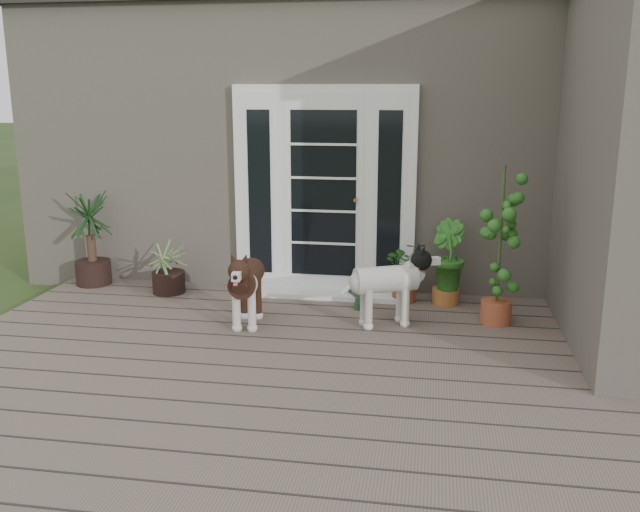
# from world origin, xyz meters

# --- Properties ---
(deck) EXTENTS (6.20, 4.60, 0.12)m
(deck) POSITION_xyz_m (0.00, 0.40, 0.06)
(deck) COLOR #6B5B4C
(deck) RESTS_ON ground
(house_main) EXTENTS (7.40, 4.00, 3.10)m
(house_main) POSITION_xyz_m (0.00, 4.65, 1.55)
(house_main) COLOR #665E54
(house_main) RESTS_ON ground
(roof_main) EXTENTS (7.60, 4.20, 0.20)m
(roof_main) POSITION_xyz_m (0.00, 4.65, 3.20)
(roof_main) COLOR #2D2826
(roof_main) RESTS_ON house_main
(door_unit) EXTENTS (1.90, 0.14, 2.15)m
(door_unit) POSITION_xyz_m (-0.20, 2.60, 1.19)
(door_unit) COLOR white
(door_unit) RESTS_ON deck
(door_step) EXTENTS (1.60, 0.40, 0.05)m
(door_step) POSITION_xyz_m (-0.20, 2.40, 0.14)
(door_step) COLOR white
(door_step) RESTS_ON deck
(brindle_dog) EXTENTS (0.40, 0.80, 0.65)m
(brindle_dog) POSITION_xyz_m (-0.71, 1.37, 0.44)
(brindle_dog) COLOR #392015
(brindle_dog) RESTS_ON deck
(white_dog) EXTENTS (0.83, 0.61, 0.64)m
(white_dog) POSITION_xyz_m (0.53, 1.55, 0.44)
(white_dog) COLOR white
(white_dog) RESTS_ON deck
(spider_plant) EXTENTS (0.76, 0.76, 0.61)m
(spider_plant) POSITION_xyz_m (-1.81, 2.23, 0.42)
(spider_plant) COLOR #76935A
(spider_plant) RESTS_ON deck
(yucca) EXTENTS (0.84, 0.84, 1.05)m
(yucca) POSITION_xyz_m (-2.75, 2.40, 0.65)
(yucca) COLOR black
(yucca) RESTS_ON deck
(herb_a) EXTENTS (0.56, 0.56, 0.54)m
(herb_a) POSITION_xyz_m (0.67, 2.33, 0.39)
(herb_a) COLOR #204C15
(herb_a) RESTS_ON deck
(herb_b) EXTENTS (0.57, 0.57, 0.63)m
(herb_b) POSITION_xyz_m (1.08, 2.32, 0.43)
(herb_b) COLOR #295919
(herb_b) RESTS_ON deck
(herb_c) EXTENTS (0.51, 0.51, 0.56)m
(herb_c) POSITION_xyz_m (2.28, 2.40, 0.40)
(herb_c) COLOR #1B5E20
(herb_c) RESTS_ON deck
(sapling) EXTENTS (0.47, 0.47, 1.51)m
(sapling) POSITION_xyz_m (1.54, 1.80, 0.87)
(sapling) COLOR #205C1A
(sapling) RESTS_ON deck
(clog_left) EXTENTS (0.29, 0.37, 0.10)m
(clog_left) POSITION_xyz_m (0.20, 2.30, 0.17)
(clog_left) COLOR black
(clog_left) RESTS_ON deck
(clog_right) EXTENTS (0.14, 0.30, 0.09)m
(clog_right) POSITION_xyz_m (0.25, 2.07, 0.16)
(clog_right) COLOR #153519
(clog_right) RESTS_ON deck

